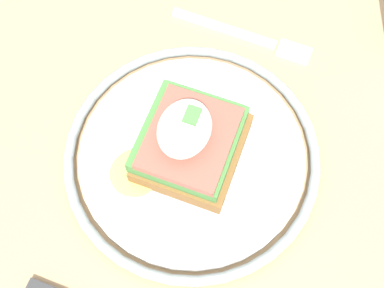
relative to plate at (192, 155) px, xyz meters
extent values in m
plane|color=#9E9993|center=(0.02, -0.02, -0.75)|extent=(6.00, 6.00, 0.00)
cube|color=tan|center=(0.02, -0.02, -0.02)|extent=(1.13, 0.77, 0.03)
cylinder|color=silver|center=(0.00, 0.00, 0.00)|extent=(0.22, 0.22, 0.01)
torus|color=gray|center=(0.00, 0.00, 0.00)|extent=(0.25, 0.25, 0.01)
cube|color=brown|center=(0.00, 0.00, 0.02)|extent=(0.10, 0.09, 0.02)
cube|color=#427A38|center=(0.00, 0.00, 0.03)|extent=(0.09, 0.09, 0.02)
cube|color=brown|center=(0.00, 0.00, 0.05)|extent=(0.09, 0.07, 0.01)
ellipsoid|color=white|center=(0.01, 0.00, 0.07)|extent=(0.06, 0.05, 0.03)
cylinder|color=#E5C656|center=(0.04, -0.04, 0.01)|extent=(0.05, 0.05, 0.00)
cube|color=#47843D|center=(0.00, 0.00, 0.09)|extent=(0.02, 0.01, 0.00)
cube|color=silver|center=(-0.16, -0.02, -0.01)|extent=(0.01, 0.12, 0.00)
cube|color=silver|center=(-0.16, 0.06, -0.01)|extent=(0.02, 0.04, 0.00)
camera|label=1|loc=(0.17, 0.06, 0.43)|focal=45.00mm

